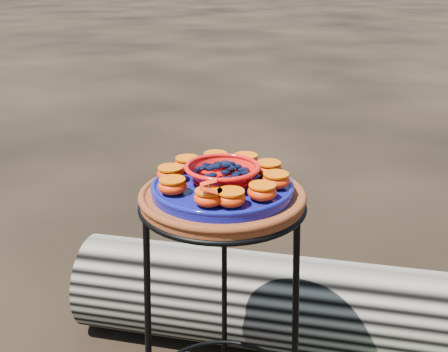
{
  "coord_description": "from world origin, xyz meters",
  "views": [
    {
      "loc": [
        0.03,
        -1.23,
        1.25
      ],
      "look_at": [
        0.0,
        0.0,
        0.78
      ],
      "focal_mm": 45.0,
      "sensor_mm": 36.0,
      "label": 1
    }
  ],
  "objects_px": {
    "red_bowl": "(222,175)",
    "plant_stand": "(223,327)",
    "cobalt_plate": "(222,189)",
    "terracotta_saucer": "(222,199)",
    "driftwood_log": "(336,310)"
  },
  "relations": [
    {
      "from": "red_bowl",
      "to": "driftwood_log",
      "type": "bearing_deg",
      "value": 44.09
    },
    {
      "from": "plant_stand",
      "to": "terracotta_saucer",
      "type": "relative_size",
      "value": 1.79
    },
    {
      "from": "plant_stand",
      "to": "terracotta_saucer",
      "type": "distance_m",
      "value": 0.37
    },
    {
      "from": "red_bowl",
      "to": "plant_stand",
      "type": "bearing_deg",
      "value": 0.0
    },
    {
      "from": "plant_stand",
      "to": "red_bowl",
      "type": "xyz_separation_m",
      "value": [
        0.0,
        0.0,
        0.43
      ]
    },
    {
      "from": "driftwood_log",
      "to": "plant_stand",
      "type": "bearing_deg",
      "value": -135.91
    },
    {
      "from": "cobalt_plate",
      "to": "red_bowl",
      "type": "distance_m",
      "value": 0.03
    },
    {
      "from": "plant_stand",
      "to": "cobalt_plate",
      "type": "xyz_separation_m",
      "value": [
        0.0,
        0.0,
        0.39
      ]
    },
    {
      "from": "plant_stand",
      "to": "red_bowl",
      "type": "distance_m",
      "value": 0.43
    },
    {
      "from": "cobalt_plate",
      "to": "driftwood_log",
      "type": "distance_m",
      "value": 0.77
    },
    {
      "from": "terracotta_saucer",
      "to": "driftwood_log",
      "type": "bearing_deg",
      "value": 44.09
    },
    {
      "from": "plant_stand",
      "to": "cobalt_plate",
      "type": "height_order",
      "value": "cobalt_plate"
    },
    {
      "from": "plant_stand",
      "to": "red_bowl",
      "type": "bearing_deg",
      "value": 0.0
    },
    {
      "from": "terracotta_saucer",
      "to": "red_bowl",
      "type": "relative_size",
      "value": 2.33
    },
    {
      "from": "terracotta_saucer",
      "to": "cobalt_plate",
      "type": "height_order",
      "value": "cobalt_plate"
    }
  ]
}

